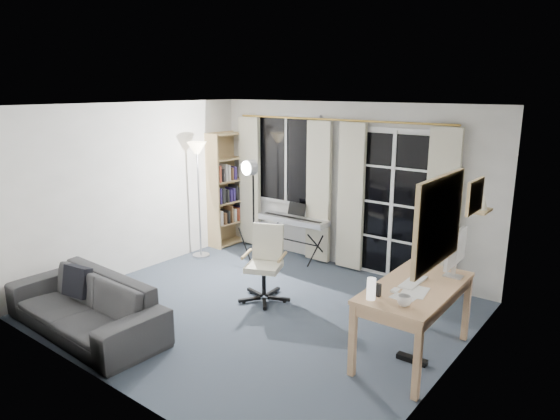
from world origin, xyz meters
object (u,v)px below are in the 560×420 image
at_px(office_chair, 266,256).
at_px(sofa, 83,297).
at_px(mug, 404,299).
at_px(desk, 415,295).
at_px(monitor, 455,250).
at_px(keyboard_piano, 293,221).
at_px(bookshelf, 230,191).
at_px(studio_light, 251,181).
at_px(torchiere_lamp, 198,165).

distance_m(office_chair, sofa, 2.16).
xyz_separation_m(mug, sofa, (-3.13, -1.18, -0.41)).
height_order(desk, mug, mug).
distance_m(monitor, sofa, 3.92).
height_order(keyboard_piano, desk, keyboard_piano).
xyz_separation_m(desk, mug, (0.10, -0.50, 0.15)).
xyz_separation_m(bookshelf, desk, (4.00, -1.65, -0.24)).
distance_m(office_chair, mug, 2.29).
bearing_deg(sofa, desk, 30.73).
height_order(studio_light, mug, studio_light).
bearing_deg(desk, torchiere_lamp, 167.47).
relative_size(keyboard_piano, monitor, 2.14).
relative_size(office_chair, monitor, 1.75).
xyz_separation_m(torchiere_lamp, keyboard_piano, (1.26, 0.75, -0.82)).
bearing_deg(sofa, keyboard_piano, 84.19).
distance_m(torchiere_lamp, sofa, 2.83).
bearing_deg(torchiere_lamp, desk, -11.89).
distance_m(torchiere_lamp, keyboard_piano, 1.68).
relative_size(desk, sofa, 0.68).
height_order(office_chair, monitor, monitor).
xyz_separation_m(bookshelf, office_chair, (1.95, -1.41, -0.34)).
bearing_deg(monitor, office_chair, -175.13).
bearing_deg(sofa, bookshelf, 107.97).
distance_m(desk, monitor, 0.62).
distance_m(bookshelf, mug, 4.63).
distance_m(desk, sofa, 3.48).
bearing_deg(torchiere_lamp, bookshelf, 99.70).
bearing_deg(desk, keyboard_piano, 148.43).
bearing_deg(studio_light, torchiere_lamp, -164.87).
xyz_separation_m(torchiere_lamp, monitor, (4.06, -0.36, -0.42)).
relative_size(keyboard_piano, desk, 0.82).
bearing_deg(torchiere_lamp, studio_light, 2.12).
xyz_separation_m(torchiere_lamp, sofa, (0.83, -2.50, -1.05)).
relative_size(bookshelf, mug, 15.42).
bearing_deg(keyboard_piano, torchiere_lamp, -150.39).
distance_m(studio_light, desk, 3.03).
relative_size(bookshelf, desk, 1.35).
xyz_separation_m(office_chair, monitor, (2.25, 0.22, 0.48)).
bearing_deg(studio_light, sofa, -81.37).
height_order(mug, sofa, mug).
distance_m(studio_light, sofa, 2.71).
bearing_deg(studio_light, mug, -11.72).
xyz_separation_m(studio_light, office_chair, (0.78, -0.62, -0.77)).
relative_size(torchiere_lamp, office_chair, 1.92).
bearing_deg(office_chair, sofa, -140.19).
bearing_deg(mug, bookshelf, 152.40).
distance_m(bookshelf, keyboard_piano, 1.43).
relative_size(torchiere_lamp, desk, 1.29).
xyz_separation_m(desk, sofa, (-3.03, -1.68, -0.25)).
xyz_separation_m(keyboard_piano, sofa, (-0.42, -3.25, -0.23)).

